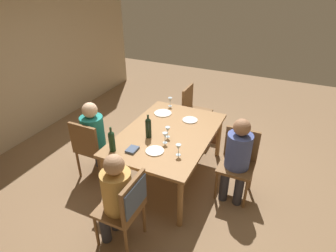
# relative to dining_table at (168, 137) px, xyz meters

# --- Properties ---
(ground_plane) EXTENTS (10.00, 10.00, 0.00)m
(ground_plane) POSITION_rel_dining_table_xyz_m (0.00, 0.00, -0.67)
(ground_plane) COLOR #846647
(rear_room_partition) EXTENTS (6.40, 0.12, 2.70)m
(rear_room_partition) POSITION_rel_dining_table_xyz_m (0.00, 2.79, 0.68)
(rear_room_partition) COLOR tan
(rear_room_partition) RESTS_ON ground_plane
(dining_table) EXTENTS (1.74, 1.19, 0.74)m
(dining_table) POSITION_rel_dining_table_xyz_m (0.00, 0.00, 0.00)
(dining_table) COLOR olive
(dining_table) RESTS_ON ground_plane
(chair_left_end) EXTENTS (0.44, 0.46, 0.92)m
(chair_left_end) POSITION_rel_dining_table_xyz_m (-1.25, -0.12, -0.07)
(chair_left_end) COLOR brown
(chair_left_end) RESTS_ON ground_plane
(chair_far_left) EXTENTS (0.44, 0.44, 0.92)m
(chair_far_left) POSITION_rel_dining_table_xyz_m (-0.48, 0.97, -0.13)
(chair_far_left) COLOR brown
(chair_far_left) RESTS_ON ground_plane
(chair_near) EXTENTS (0.44, 0.44, 0.92)m
(chair_near) POSITION_rel_dining_table_xyz_m (0.09, -0.97, -0.13)
(chair_near) COLOR brown
(chair_near) RESTS_ON ground_plane
(chair_right_end) EXTENTS (0.44, 0.44, 0.92)m
(chair_right_end) POSITION_rel_dining_table_xyz_m (1.25, 0.09, -0.13)
(chair_right_end) COLOR brown
(chair_right_end) RESTS_ON ground_plane
(person_woman_host) EXTENTS (0.32, 0.36, 1.16)m
(person_woman_host) POSITION_rel_dining_table_xyz_m (-1.25, 0.03, 0.00)
(person_woman_host) COLOR #33333D
(person_woman_host) RESTS_ON ground_plane
(person_man_bearded) EXTENTS (0.36, 0.32, 1.16)m
(person_man_bearded) POSITION_rel_dining_table_xyz_m (-0.37, 0.97, 0.00)
(person_man_bearded) COLOR #33333D
(person_man_bearded) RESTS_ON ground_plane
(person_man_guest) EXTENTS (0.37, 0.32, 1.16)m
(person_man_guest) POSITION_rel_dining_table_xyz_m (-0.03, -0.97, 0.00)
(person_man_guest) COLOR #33333D
(person_man_guest) RESTS_ON ground_plane
(wine_bottle_tall_green) EXTENTS (0.08, 0.08, 0.33)m
(wine_bottle_tall_green) POSITION_rel_dining_table_xyz_m (-0.21, 0.18, 0.22)
(wine_bottle_tall_green) COLOR black
(wine_bottle_tall_green) RESTS_ON dining_table
(wine_bottle_dark_red) EXTENTS (0.08, 0.08, 0.33)m
(wine_bottle_dark_red) POSITION_rel_dining_table_xyz_m (-0.68, 0.44, 0.22)
(wine_bottle_dark_red) COLOR #19381E
(wine_bottle_dark_red) RESTS_ON dining_table
(wine_glass_near_left) EXTENTS (0.07, 0.07, 0.15)m
(wine_glass_near_left) POSITION_rel_dining_table_xyz_m (0.77, 0.32, 0.18)
(wine_glass_near_left) COLOR silver
(wine_glass_near_left) RESTS_ON dining_table
(wine_glass_centre) EXTENTS (0.07, 0.07, 0.15)m
(wine_glass_centre) POSITION_rel_dining_table_xyz_m (-0.11, -0.04, 0.18)
(wine_glass_centre) COLOR silver
(wine_glass_centre) RESTS_ON dining_table
(wine_glass_near_right) EXTENTS (0.07, 0.07, 0.15)m
(wine_glass_near_right) POSITION_rel_dining_table_xyz_m (-0.25, -0.07, 0.18)
(wine_glass_near_right) COLOR silver
(wine_glass_near_right) RESTS_ON dining_table
(wine_glass_far) EXTENTS (0.07, 0.07, 0.15)m
(wine_glass_far) POSITION_rel_dining_table_xyz_m (-0.43, -0.34, 0.18)
(wine_glass_far) COLOR silver
(wine_glass_far) RESTS_ON dining_table
(dinner_plate_host) EXTENTS (0.23, 0.23, 0.01)m
(dinner_plate_host) POSITION_rel_dining_table_xyz_m (0.45, -0.15, 0.08)
(dinner_plate_host) COLOR silver
(dinner_plate_host) RESTS_ON dining_table
(dinner_plate_guest_left) EXTENTS (0.23, 0.23, 0.01)m
(dinner_plate_guest_left) POSITION_rel_dining_table_xyz_m (-0.48, -0.04, 0.08)
(dinner_plate_guest_left) COLOR white
(dinner_plate_guest_left) RESTS_ON dining_table
(dinner_plate_guest_right) EXTENTS (0.27, 0.27, 0.01)m
(dinner_plate_guest_right) POSITION_rel_dining_table_xyz_m (0.48, 0.31, 0.08)
(dinner_plate_guest_right) COLOR white
(dinner_plate_guest_right) RESTS_ON dining_table
(folded_napkin) EXTENTS (0.16, 0.12, 0.03)m
(folded_napkin) POSITION_rel_dining_table_xyz_m (-0.59, 0.22, 0.09)
(folded_napkin) COLOR #4C5B75
(folded_napkin) RESTS_ON dining_table
(handbag) EXTENTS (0.29, 0.15, 0.22)m
(handbag) POSITION_rel_dining_table_xyz_m (1.25, -0.35, -0.56)
(handbag) COLOR brown
(handbag) RESTS_ON ground_plane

